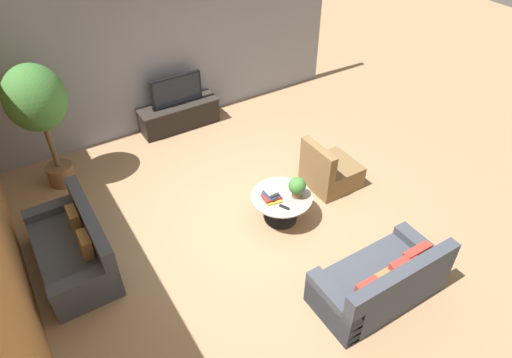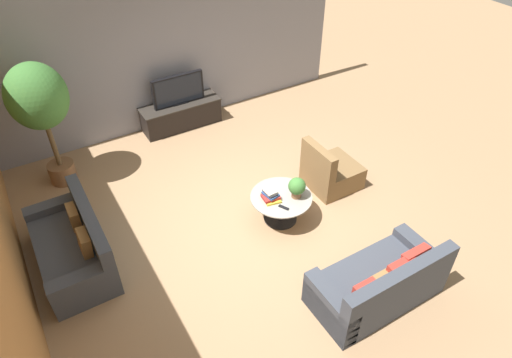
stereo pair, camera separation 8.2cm
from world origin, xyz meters
name	(u,v)px [view 2 (the right image)]	position (x,y,z in m)	size (l,w,h in m)	color
ground_plane	(252,215)	(0.00, 0.00, 0.00)	(24.00, 24.00, 0.00)	#9E7A56
back_wall_stone	(161,50)	(0.00, 3.26, 1.50)	(7.40, 0.12, 3.00)	gray
media_console	(181,114)	(0.12, 2.94, 0.26)	(1.56, 0.50, 0.51)	black
television	(178,90)	(0.12, 2.94, 0.79)	(1.01, 0.13, 0.59)	black
coffee_table	(281,203)	(0.35, -0.29, 0.32)	(0.92, 0.92, 0.45)	black
couch_by_wall	(74,247)	(-2.55, 0.44, 0.28)	(0.84, 1.73, 0.84)	#3D424C
couch_near_entry	(379,284)	(0.60, -2.16, 0.29)	(1.68, 0.84, 0.84)	#3D424C
armchair_wicker	(330,172)	(1.48, -0.03, 0.27)	(0.80, 0.76, 0.86)	brown
potted_palm_tall	(39,102)	(-2.29, 2.39, 1.50)	(0.91, 0.91, 2.12)	brown
potted_plant_tabletop	(297,187)	(0.53, -0.40, 0.64)	(0.26, 0.26, 0.33)	brown
book_stack	(271,196)	(0.18, -0.25, 0.52)	(0.29, 0.33, 0.16)	gold
remote_black	(284,207)	(0.24, -0.52, 0.46)	(0.04, 0.16, 0.02)	black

